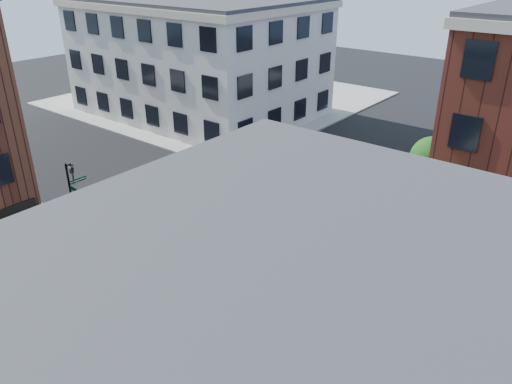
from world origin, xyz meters
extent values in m
plane|color=black|center=(0.00, 0.00, 0.00)|extent=(120.00, 120.00, 0.00)
cube|color=gray|center=(-21.00, 21.00, 0.07)|extent=(30.00, 30.00, 0.15)
cube|color=silver|center=(-19.00, 16.00, 5.50)|extent=(22.00, 16.00, 11.00)
cylinder|color=black|center=(7.50, 10.00, 0.89)|extent=(0.18, 0.18, 1.47)
cylinder|color=black|center=(7.50, 10.00, 1.62)|extent=(0.12, 0.12, 1.47)
sphere|color=#173B10|center=(7.50, 10.00, 3.30)|extent=(2.69, 2.69, 2.69)
sphere|color=#173B10|center=(7.75, 9.90, 2.75)|extent=(1.85, 1.85, 1.85)
cylinder|color=black|center=(7.50, 16.00, 0.81)|extent=(0.18, 0.18, 1.33)
cylinder|color=black|center=(7.50, 16.00, 1.48)|extent=(0.12, 0.12, 1.33)
sphere|color=#173B10|center=(7.50, 16.00, 3.00)|extent=(2.43, 2.43, 2.43)
sphere|color=#173B10|center=(7.75, 15.90, 2.51)|extent=(1.67, 1.67, 1.67)
cylinder|color=black|center=(-6.80, -6.80, 2.30)|extent=(0.12, 0.12, 4.60)
cylinder|color=black|center=(-6.80, -6.80, 0.30)|extent=(0.28, 0.28, 0.30)
cube|color=#053819|center=(-6.25, -6.80, 3.15)|extent=(1.10, 0.03, 0.22)
cube|color=#053819|center=(-6.80, -6.25, 3.40)|extent=(0.03, 1.10, 0.22)
imported|color=black|center=(-6.45, -6.70, 3.90)|extent=(0.22, 0.18, 1.10)
imported|color=black|center=(-6.90, -6.45, 3.90)|extent=(0.18, 0.22, 1.10)
cube|color=silver|center=(13.82, -4.28, 2.33)|extent=(6.69, 3.40, 3.44)
cube|color=maroon|center=(13.96, -5.68, 2.33)|extent=(2.44, 0.28, 0.78)
cube|color=maroon|center=(13.68, -2.88, 2.33)|extent=(2.44, 0.28, 0.78)
cube|color=#A5A5A7|center=(9.62, -4.70, 1.72)|extent=(2.47, 2.87, 2.22)
cube|color=black|center=(8.57, -4.80, 2.11)|extent=(0.32, 2.11, 1.00)
cube|color=black|center=(12.49, -4.41, 0.56)|extent=(8.95, 1.98, 0.28)
cylinder|color=black|center=(9.73, -5.86, 0.56)|extent=(1.14, 0.50, 1.11)
cylinder|color=black|center=(9.50, -3.54, 0.56)|extent=(1.14, 0.50, 1.11)
cylinder|color=black|center=(13.48, -3.14, 0.56)|extent=(1.14, 0.50, 1.11)
cube|color=red|center=(-5.70, -3.39, 0.02)|extent=(0.47, 0.47, 0.04)
cone|color=red|center=(-5.70, -3.39, 0.38)|extent=(0.45, 0.45, 0.76)
cylinder|color=white|center=(-5.70, -3.39, 0.49)|extent=(0.29, 0.29, 0.09)
camera|label=1|loc=(17.28, -20.02, 15.08)|focal=35.00mm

